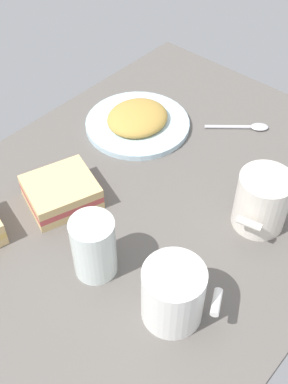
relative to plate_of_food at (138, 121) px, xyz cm
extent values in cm
cube|color=#5B5651|center=(15.02, 15.02, -2.41)|extent=(90.00, 64.00, 2.00)
cylinder|color=silver|center=(0.00, 0.00, -0.81)|extent=(20.83, 20.83, 1.20)
ellipsoid|color=#B28C3F|center=(0.00, 0.00, 0.75)|extent=(12.70, 11.43, 3.87)
cylinder|color=white|center=(27.97, 31.67, 3.42)|extent=(8.59, 8.59, 9.67)
cylinder|color=tan|center=(27.97, 31.67, 7.75)|extent=(7.56, 7.56, 0.40)
cylinder|color=white|center=(25.36, 36.89, 3.90)|extent=(3.99, 2.80, 1.20)
cylinder|color=silver|center=(5.51, 31.55, 3.55)|extent=(8.55, 8.55, 9.92)
cylinder|color=black|center=(5.51, 31.55, 8.01)|extent=(7.53, 7.53, 0.40)
cylinder|color=silver|center=(11.19, 32.78, 4.04)|extent=(1.99, 4.02, 1.20)
cube|color=#DBB77A|center=(23.75, 4.06, -0.61)|extent=(13.99, 13.31, 1.60)
cube|color=#C14C4C|center=(23.75, 4.06, 0.79)|extent=(13.99, 13.31, 1.20)
cube|color=#DBB77A|center=(23.75, 4.06, 2.19)|extent=(13.99, 13.31, 1.60)
cylinder|color=silver|center=(29.64, 18.25, 3.77)|extent=(6.54, 6.54, 10.37)
cylinder|color=white|center=(29.64, 18.25, 2.21)|extent=(5.89, 5.89, 7.25)
ellipsoid|color=silver|center=(-15.67, 18.73, -1.01)|extent=(4.17, 4.29, 0.80)
cylinder|color=silver|center=(-11.51, 13.90, -1.06)|extent=(6.49, 7.39, 0.70)
camera|label=1|loc=(56.59, 51.78, 59.66)|focal=45.13mm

